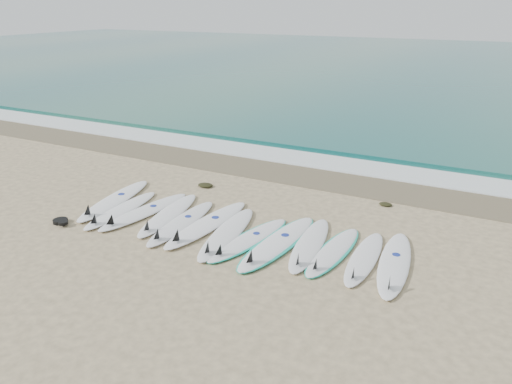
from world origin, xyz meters
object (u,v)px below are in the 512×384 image
at_px(surfboard_0, 113,200).
at_px(surfboard_12, 394,264).
at_px(surfboard_6, 226,234).
at_px(leash_coil, 61,221).

relative_size(surfboard_0, surfboard_12, 1.08).
bearing_deg(surfboard_12, surfboard_6, 178.29).
xyz_separation_m(surfboard_6, leash_coil, (-3.53, -1.10, -0.01)).
xyz_separation_m(surfboard_0, leash_coil, (-0.18, -1.43, -0.01)).
relative_size(surfboard_0, surfboard_6, 1.06).
relative_size(surfboard_6, surfboard_12, 1.02).
bearing_deg(surfboard_0, surfboard_6, -14.60).
bearing_deg(leash_coil, surfboard_6, 17.34).
height_order(surfboard_6, leash_coil, surfboard_6).
xyz_separation_m(surfboard_12, leash_coil, (-6.91, -1.42, -0.01)).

